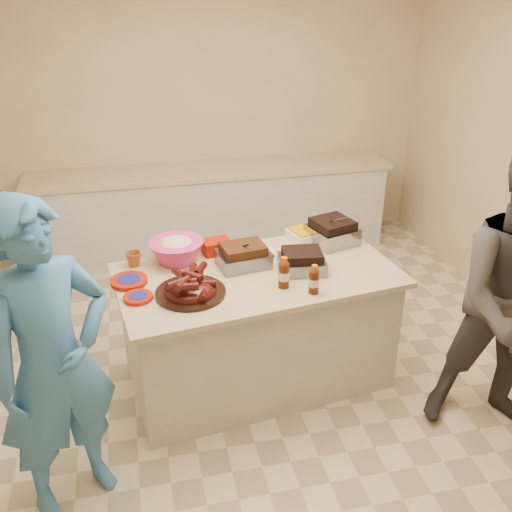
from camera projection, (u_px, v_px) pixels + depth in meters
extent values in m
cube|color=#47230F|center=(243.00, 266.00, 3.86)|extent=(0.36, 0.30, 0.10)
cube|color=black|center=(302.00, 270.00, 3.80)|extent=(0.32, 0.28, 0.09)
cube|color=gray|center=(331.00, 242.00, 4.19)|extent=(0.38, 0.38, 0.12)
cylinder|color=silver|center=(255.00, 255.00, 4.01)|extent=(0.28, 0.28, 0.05)
cube|color=#D99F08|center=(310.00, 238.00, 4.26)|extent=(0.36, 0.30, 0.08)
cylinder|color=#451805|center=(283.00, 287.00, 3.60)|extent=(0.08, 0.08, 0.21)
cylinder|color=#451805|center=(313.00, 293.00, 3.53)|extent=(0.07, 0.07, 0.19)
cylinder|color=#F0AC11|center=(243.00, 272.00, 3.78)|extent=(0.05, 0.05, 0.12)
imported|color=silver|center=(248.00, 258.00, 3.96)|extent=(0.14, 0.06, 0.14)
cylinder|color=#961304|center=(129.00, 283.00, 3.64)|extent=(0.27, 0.27, 0.03)
cylinder|color=#961304|center=(138.00, 299.00, 3.47)|extent=(0.20, 0.20, 0.02)
imported|color=brown|center=(134.00, 266.00, 3.86)|extent=(0.12, 0.11, 0.11)
cube|color=#961304|center=(217.00, 253.00, 4.04)|extent=(0.22, 0.18, 0.10)
imported|color=#3C7BB8|center=(79.00, 491.00, 3.25)|extent=(1.48, 1.87, 0.43)
imported|color=#44413D|center=(492.00, 422.00, 3.75)|extent=(1.46, 2.04, 0.70)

